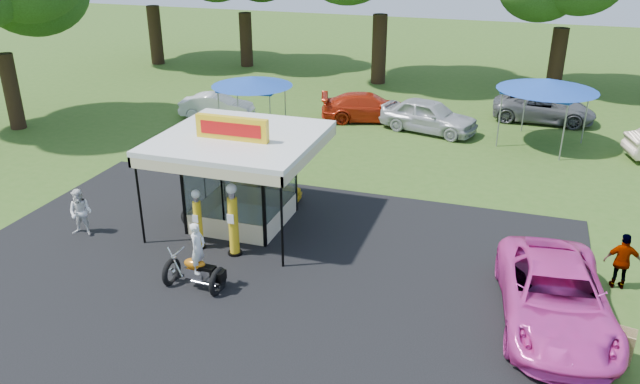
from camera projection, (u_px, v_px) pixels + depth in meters
The scene contains 18 objects.
ground at pixel (234, 305), 17.99m from camera, with size 120.00×120.00×0.00m, color #35581B.
asphalt_apron at pixel (262, 271), 19.72m from camera, with size 20.00×14.00×0.04m, color black.
gas_station_kiosk at pixel (241, 178), 22.20m from camera, with size 5.40×5.40×4.18m.
gas_pump_left at pixel (198, 221), 20.71m from camera, with size 0.40×0.40×2.16m.
gas_pump_right at pixel (233, 222), 20.22m from camera, with size 0.48×0.48×2.56m.
motorcycle at pixel (197, 263), 18.47m from camera, with size 1.93×0.97×2.27m.
spare_tires at pixel (191, 217), 22.53m from camera, with size 0.90×0.83×0.73m.
a_frame_sign at pixel (622, 347), 15.44m from camera, with size 0.57×0.58×0.96m.
kiosk_car at pixel (267, 188), 24.64m from camera, with size 1.13×2.82×0.96m, color yellow.
pink_sedan at pixel (555, 297), 16.87m from camera, with size 2.78×6.03×1.68m, color #EE40B4.
spectator_west at pixel (81, 213), 21.71m from camera, with size 0.84×0.65×1.72m, color white.
spectator_east_b at pixel (623, 261), 18.51m from camera, with size 1.05×0.44×1.80m, color gray.
bg_car_a at pixel (217, 106), 34.92m from camera, with size 1.43×4.09×1.35m, color silver.
bg_car_b at pixel (369, 107), 34.41m from camera, with size 2.12×5.22×1.51m, color red.
bg_car_c at pixel (429, 116), 32.50m from camera, with size 2.05×5.08×1.73m, color #B5B6BA.
bg_car_d at pixel (544, 108), 34.24m from camera, with size 2.50×5.42×1.51m, color slate.
tent_west at pixel (252, 82), 31.90m from camera, with size 4.18×4.18×2.92m.
tent_east at pixel (548, 85), 29.73m from camera, with size 4.75×4.75×3.32m.
Camera 1 is at (7.11, -13.65, 10.17)m, focal length 35.00 mm.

